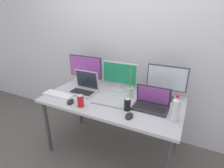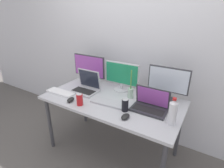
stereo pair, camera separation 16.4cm
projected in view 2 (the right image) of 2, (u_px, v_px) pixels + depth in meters
name	position (u px, v px, depth m)	size (l,w,h in m)	color
ground_plane	(112.00, 150.00, 2.24)	(16.00, 16.00, 0.00)	#5B5651
wall_back	(136.00, 41.00, 2.20)	(7.00, 0.08, 2.60)	silver
work_desk	(112.00, 104.00, 1.98)	(1.53, 0.79, 0.74)	#424247
monitor_left	(89.00, 68.00, 2.34)	(0.48, 0.22, 0.38)	#38383D
monitor_center	(122.00, 76.00, 2.11)	(0.44, 0.19, 0.35)	silver
monitor_right	(168.00, 84.00, 1.84)	(0.43, 0.22, 0.38)	#38383D
laptop_silver	(86.00, 86.00, 2.13)	(0.32, 0.24, 0.26)	#B7B7BC
laptop_secondary	(150.00, 105.00, 1.72)	(0.35, 0.21, 0.22)	#2D2D33
keyboard_main	(109.00, 103.00, 1.85)	(0.38, 0.14, 0.02)	#B2B2B7
keyboard_aux	(61.00, 92.00, 2.09)	(0.37, 0.12, 0.02)	white
mouse_by_keyboard	(125.00, 117.00, 1.60)	(0.07, 0.11, 0.03)	black
mouse_by_laptop	(71.00, 100.00, 1.89)	(0.06, 0.11, 0.04)	black
water_bottle	(173.00, 112.00, 1.47)	(0.07, 0.07, 0.25)	silver
soda_can_near_keyboard	(125.00, 105.00, 1.70)	(0.07, 0.07, 0.13)	black
soda_can_by_laptop	(80.00, 99.00, 1.80)	(0.07, 0.07, 0.13)	red
bamboo_vase	(131.00, 92.00, 1.95)	(0.06, 0.06, 0.33)	#B2D1B7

